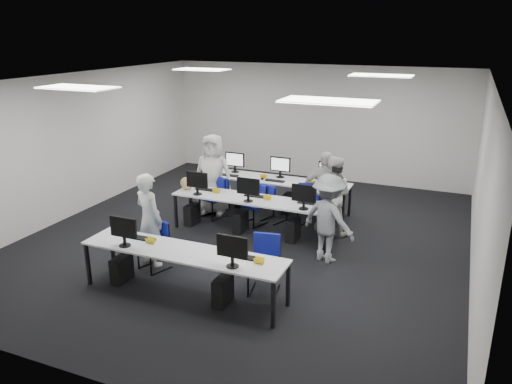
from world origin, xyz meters
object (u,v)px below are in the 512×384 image
at_px(desk_front, 183,254).
at_px(chair_5, 229,201).
at_px(chair_2, 213,205).
at_px(chair_0, 155,254).
at_px(chair_1, 264,275).
at_px(student_1, 332,195).
at_px(student_3, 324,190).
at_px(chair_7, 315,212).
at_px(student_2, 213,174).
at_px(chair_3, 254,212).
at_px(chair_6, 274,209).
at_px(desk_mid, 252,201).
at_px(student_0, 149,220).
at_px(chair_4, 308,217).
at_px(photographer, 328,218).

height_order(desk_front, chair_5, chair_5).
height_order(chair_2, chair_5, same).
height_order(chair_0, chair_1, chair_1).
bearing_deg(student_1, student_3, -41.46).
height_order(chair_7, student_2, student_2).
xyz_separation_m(chair_3, chair_5, (-0.77, 0.40, 0.01)).
xyz_separation_m(chair_5, student_1, (2.36, -0.23, 0.52)).
xyz_separation_m(chair_0, student_2, (-0.33, 2.78, 0.62)).
distance_m(chair_7, student_2, 2.32).
bearing_deg(chair_6, chair_0, -90.49).
relative_size(chair_6, chair_7, 0.97).
bearing_deg(chair_5, student_1, 13.22).
bearing_deg(student_3, student_1, -54.03).
xyz_separation_m(desk_mid, chair_7, (1.00, 0.94, -0.41)).
xyz_separation_m(desk_mid, student_3, (1.20, 0.85, 0.11)).
distance_m(chair_3, student_2, 1.26).
distance_m(chair_3, chair_7, 1.26).
height_order(chair_1, chair_5, chair_1).
relative_size(student_1, student_3, 0.98).
relative_size(desk_mid, chair_2, 3.80).
bearing_deg(desk_mid, chair_1, -62.13).
xyz_separation_m(chair_2, chair_7, (2.13, 0.42, 0.00)).
distance_m(chair_1, chair_7, 2.97).
xyz_separation_m(chair_2, student_3, (2.33, 0.33, 0.53)).
bearing_deg(chair_7, desk_front, -94.54).
relative_size(desk_front, student_0, 1.98).
relative_size(chair_0, chair_4, 0.87).
bearing_deg(chair_2, chair_4, 17.24).
xyz_separation_m(chair_0, chair_4, (1.89, 2.58, 0.04)).
bearing_deg(chair_4, chair_7, 69.00).
distance_m(chair_6, chair_7, 0.86).
bearing_deg(desk_mid, photographer, -19.72).
bearing_deg(chair_3, chair_6, 63.16).
height_order(desk_front, chair_6, chair_6).
bearing_deg(student_3, chair_1, -103.72).
bearing_deg(chair_1, student_0, 166.67).
bearing_deg(chair_7, chair_4, -82.61).
distance_m(student_2, student_3, 2.44).
bearing_deg(chair_2, student_3, 24.09).
bearing_deg(chair_7, photographer, -55.18).
height_order(chair_1, chair_2, chair_1).
height_order(chair_4, chair_7, chair_4).
distance_m(student_2, photographer, 3.22).
relative_size(desk_front, chair_6, 3.89).
xyz_separation_m(chair_2, chair_6, (1.28, 0.28, -0.01)).
bearing_deg(student_1, student_0, 46.91).
xyz_separation_m(desk_mid, chair_0, (-0.91, -2.01, -0.42)).
relative_size(desk_front, chair_0, 3.93).
distance_m(chair_4, chair_7, 0.38).
bearing_deg(student_0, student_2, -66.03).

